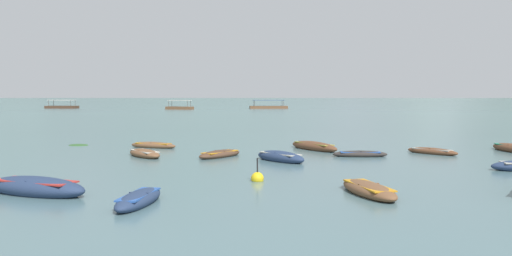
# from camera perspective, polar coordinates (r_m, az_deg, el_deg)

# --- Properties ---
(ground_plane) EXTENTS (6000.00, 6000.00, 0.00)m
(ground_plane) POSITION_cam_1_polar(r_m,az_deg,el_deg) (1506.11, 2.71, 3.48)
(ground_plane) COLOR slate
(mountain_2) EXTENTS (1652.15, 1652.15, 531.17)m
(mountain_2) POSITION_cam_1_polar(r_m,az_deg,el_deg) (2268.42, -8.11, 10.22)
(mountain_2) COLOR #4C5B56
(mountain_2) RESTS_ON ground
(mountain_3) EXTENTS (747.25, 747.25, 230.21)m
(mountain_3) POSITION_cam_1_polar(r_m,az_deg,el_deg) (2159.70, 18.27, 6.40)
(mountain_3) COLOR slate
(mountain_3) RESTS_ON ground
(rowboat_0) EXTENTS (2.05, 3.64, 0.52)m
(rowboat_0) POSITION_cam_1_polar(r_m,az_deg,el_deg) (17.91, 12.61, -6.82)
(rowboat_0) COLOR brown
(rowboat_0) RESTS_ON ground
(rowboat_1) EXTENTS (2.82, 2.92, 0.45)m
(rowboat_1) POSITION_cam_1_polar(r_m,az_deg,el_deg) (31.36, 19.29, -2.51)
(rowboat_1) COLOR brown
(rowboat_1) RESTS_ON ground
(rowboat_3) EXTENTS (1.20, 3.17, 0.52)m
(rowboat_3) POSITION_cam_1_polar(r_m,az_deg,el_deg) (16.31, -13.12, -7.85)
(rowboat_3) COLOR navy
(rowboat_3) RESTS_ON ground
(rowboat_4) EXTENTS (2.68, 3.33, 0.48)m
(rowboat_4) POSITION_cam_1_polar(r_m,az_deg,el_deg) (28.18, -4.10, -2.97)
(rowboat_4) COLOR #4C3323
(rowboat_4) RESTS_ON ground
(rowboat_6) EXTENTS (3.35, 4.39, 0.66)m
(rowboat_6) POSITION_cam_1_polar(r_m,az_deg,el_deg) (32.12, 6.55, -2.08)
(rowboat_6) COLOR brown
(rowboat_6) RESTS_ON ground
(rowboat_8) EXTENTS (3.09, 0.89, 0.42)m
(rowboat_8) POSITION_cam_1_polar(r_m,az_deg,el_deg) (28.88, 11.69, -2.92)
(rowboat_8) COLOR #2D2826
(rowboat_8) RESTS_ON ground
(rowboat_9) EXTENTS (3.10, 3.33, 0.66)m
(rowboat_9) POSITION_cam_1_polar(r_m,az_deg,el_deg) (26.37, 2.77, -3.30)
(rowboat_9) COLOR navy
(rowboat_9) RESTS_ON ground
(rowboat_10) EXTENTS (3.46, 1.91, 0.49)m
(rowboat_10) POSITION_cam_1_polar(r_m,az_deg,el_deg) (33.80, -11.54, -1.94)
(rowboat_10) COLOR brown
(rowboat_10) RESTS_ON ground
(rowboat_11) EXTENTS (2.90, 3.23, 0.53)m
(rowboat_11) POSITION_cam_1_polar(r_m,az_deg,el_deg) (28.95, -12.50, -2.84)
(rowboat_11) COLOR brown
(rowboat_11) RESTS_ON ground
(rowboat_12) EXTENTS (4.35, 2.62, 0.77)m
(rowboat_12) POSITION_cam_1_polar(r_m,az_deg,el_deg) (19.10, -23.64, -6.16)
(rowboat_12) COLOR navy
(rowboat_12) RESTS_ON ground
(ferry_0) EXTENTS (8.84, 4.30, 2.54)m
(ferry_0) POSITION_cam_1_polar(r_m,az_deg,el_deg) (150.31, -21.09, 2.25)
(ferry_0) COLOR #4C3323
(ferry_0) RESTS_ON ground
(ferry_1) EXTENTS (10.66, 4.77, 2.54)m
(ferry_1) POSITION_cam_1_polar(r_m,az_deg,el_deg) (138.21, 1.42, 2.40)
(ferry_1) COLOR brown
(ferry_1) RESTS_ON ground
(ferry_2) EXTENTS (7.51, 4.29, 2.54)m
(ferry_2) POSITION_cam_1_polar(r_m,az_deg,el_deg) (130.94, -8.64, 2.29)
(ferry_2) COLOR brown
(ferry_2) RESTS_ON ground
(mooring_buoy) EXTENTS (0.51, 0.51, 1.08)m
(mooring_buoy) POSITION_cam_1_polar(r_m,az_deg,el_deg) (20.20, 0.16, -5.70)
(mooring_buoy) COLOR yellow
(mooring_buoy) RESTS_ON ground
(weed_patch_2) EXTENTS (1.83, 1.69, 0.14)m
(weed_patch_2) POSITION_cam_1_polar(r_m,az_deg,el_deg) (36.90, -19.43, -1.85)
(weed_patch_2) COLOR #2D5628
(weed_patch_2) RESTS_ON ground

